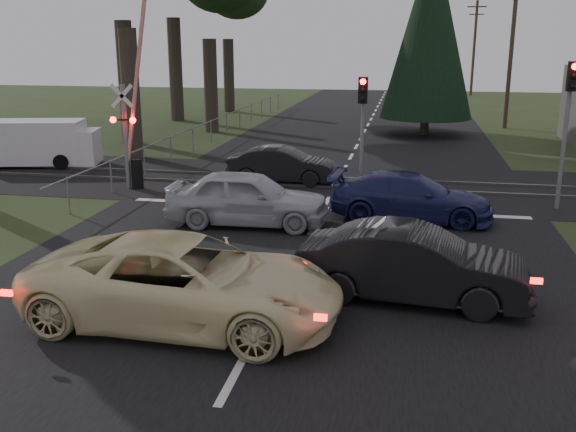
% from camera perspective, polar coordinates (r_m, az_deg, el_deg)
% --- Properties ---
extents(ground, '(120.00, 120.00, 0.00)m').
position_cam_1_polar(ground, '(13.36, -1.56, -8.15)').
color(ground, '#293618').
rests_on(ground, ground).
extents(road, '(14.00, 100.00, 0.01)m').
position_cam_1_polar(road, '(22.75, 3.77, 1.82)').
color(road, black).
rests_on(road, ground).
extents(rail_corridor, '(120.00, 8.00, 0.01)m').
position_cam_1_polar(rail_corridor, '(24.68, 4.34, 2.89)').
color(rail_corridor, black).
rests_on(rail_corridor, ground).
extents(stop_line, '(13.00, 0.35, 0.00)m').
position_cam_1_polar(stop_line, '(21.01, 3.17, 0.70)').
color(stop_line, silver).
rests_on(stop_line, ground).
extents(rail_near, '(120.00, 0.12, 0.10)m').
position_cam_1_polar(rail_near, '(23.90, 4.13, 2.58)').
color(rail_near, '#59544C').
rests_on(rail_near, ground).
extents(rail_far, '(120.00, 0.12, 0.10)m').
position_cam_1_polar(rail_far, '(25.45, 4.55, 3.37)').
color(rail_far, '#59544C').
rests_on(rail_far, ground).
extents(crossing_signal, '(1.62, 0.38, 6.96)m').
position_cam_1_polar(crossing_signal, '(24.12, -13.76, 7.15)').
color(crossing_signal, slate).
rests_on(crossing_signal, ground).
extents(traffic_signal_right, '(0.68, 0.48, 4.70)m').
position_cam_1_polar(traffic_signal_right, '(22.09, 23.82, 8.86)').
color(traffic_signal_right, slate).
rests_on(traffic_signal_right, ground).
extents(traffic_signal_center, '(0.32, 0.48, 4.10)m').
position_cam_1_polar(traffic_signal_center, '(22.84, 6.63, 8.94)').
color(traffic_signal_center, slate).
rests_on(traffic_signal_center, ground).
extents(utility_pole_mid, '(1.80, 0.26, 9.00)m').
position_cam_1_polar(utility_pole_mid, '(42.37, 19.23, 13.75)').
color(utility_pole_mid, '#4C3D2D').
rests_on(utility_pole_mid, ground).
extents(utility_pole_far, '(1.80, 0.26, 9.00)m').
position_cam_1_polar(utility_pole_far, '(67.22, 16.22, 14.29)').
color(utility_pole_far, '#4C3D2D').
rests_on(utility_pole_far, ground).
extents(conifer_tree, '(5.20, 5.20, 11.00)m').
position_cam_1_polar(conifer_tree, '(37.98, 12.51, 16.04)').
color(conifer_tree, '#473D33').
rests_on(conifer_tree, ground).
extents(fence_left, '(0.10, 36.00, 1.20)m').
position_cam_1_polar(fence_left, '(36.39, -6.12, 6.88)').
color(fence_left, slate).
rests_on(fence_left, ground).
extents(cream_coupe, '(6.18, 3.02, 1.69)m').
position_cam_1_polar(cream_coupe, '(12.53, -9.12, -5.81)').
color(cream_coupe, '#F5E9AF').
rests_on(cream_coupe, ground).
extents(dark_hatchback, '(4.93, 2.15, 1.58)m').
position_cam_1_polar(dark_hatchback, '(13.71, 11.13, -4.27)').
color(dark_hatchback, black).
rests_on(dark_hatchback, ground).
extents(silver_car, '(4.84, 2.04, 1.63)m').
position_cam_1_polar(silver_car, '(18.99, -3.61, 1.61)').
color(silver_car, '#ABADB3').
rests_on(silver_car, ground).
extents(blue_sedan, '(5.06, 2.37, 1.43)m').
position_cam_1_polar(blue_sedan, '(19.87, 10.87, 1.67)').
color(blue_sedan, navy).
rests_on(blue_sedan, ground).
extents(dark_car_far, '(4.16, 1.45, 1.37)m').
position_cam_1_polar(dark_car_far, '(24.67, -0.49, 4.54)').
color(dark_car_far, black).
rests_on(dark_car_far, ground).
extents(white_van, '(5.34, 2.92, 1.98)m').
position_cam_1_polar(white_van, '(30.03, -21.15, 6.07)').
color(white_van, white).
rests_on(white_van, ground).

